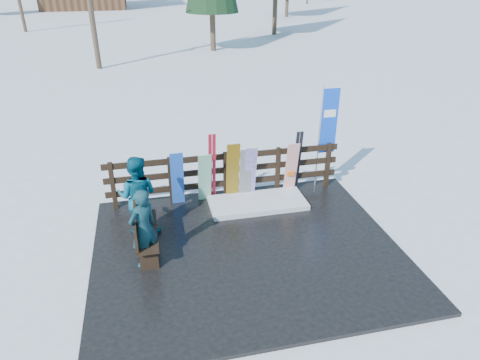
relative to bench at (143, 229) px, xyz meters
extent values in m
plane|color=white|center=(1.98, -0.37, -0.60)|extent=(700.00, 700.00, 0.00)
cube|color=black|center=(1.98, -0.37, -0.56)|extent=(6.00, 5.00, 0.08)
cube|color=black|center=(-0.62, 1.83, 0.06)|extent=(0.10, 0.10, 1.15)
cube|color=black|center=(0.68, 1.83, 0.06)|extent=(0.10, 0.10, 1.15)
cube|color=black|center=(1.98, 1.83, 0.06)|extent=(0.10, 0.10, 1.15)
cube|color=black|center=(3.28, 1.83, 0.06)|extent=(0.10, 0.10, 1.15)
cube|color=black|center=(4.58, 1.83, 0.06)|extent=(0.10, 0.10, 1.15)
cube|color=black|center=(1.98, 1.83, -0.17)|extent=(5.60, 0.05, 0.14)
cube|color=black|center=(1.98, 1.83, 0.18)|extent=(5.60, 0.05, 0.14)
cube|color=black|center=(1.98, 1.83, 0.53)|extent=(5.60, 0.05, 0.14)
cube|color=white|center=(2.63, 1.23, -0.46)|extent=(2.24, 1.00, 0.12)
cube|color=black|center=(0.07, 0.00, -0.07)|extent=(0.40, 1.50, 0.06)
cube|color=black|center=(0.07, -0.60, -0.29)|extent=(0.34, 0.06, 0.45)
cube|color=black|center=(0.07, 0.60, -0.29)|extent=(0.34, 0.06, 0.45)
cube|color=black|center=(-0.11, 0.00, 0.20)|extent=(0.05, 1.50, 0.50)
cube|color=blue|center=(0.83, 1.61, 0.18)|extent=(0.29, 0.33, 1.40)
cube|color=silver|center=(1.45, 1.61, 0.14)|extent=(0.30, 0.38, 1.30)
cube|color=#E7A30B|center=(2.12, 1.61, 0.23)|extent=(0.30, 0.28, 1.49)
cube|color=silver|center=(2.54, 1.61, 0.16)|extent=(0.27, 0.28, 1.35)
cube|color=black|center=(2.41, 1.61, 0.14)|extent=(0.27, 0.24, 1.32)
cube|color=white|center=(3.55, 1.61, 0.16)|extent=(0.29, 0.25, 1.36)
cube|color=#B01527|center=(1.60, 1.68, 0.36)|extent=(0.07, 0.32, 1.74)
cube|color=#B01527|center=(1.69, 1.68, 0.36)|extent=(0.07, 0.32, 1.74)
cube|color=black|center=(3.66, 1.68, 0.29)|extent=(0.08, 0.20, 1.61)
cube|color=black|center=(3.75, 1.68, 0.29)|extent=(0.08, 0.20, 1.61)
cylinder|color=silver|center=(4.31, 1.88, 0.78)|extent=(0.04, 0.04, 2.60)
cube|color=blue|center=(4.53, 1.88, 1.18)|extent=(0.42, 0.02, 1.60)
imported|color=#154A41|center=(0.03, -0.44, 0.28)|extent=(0.69, 0.65, 1.58)
imported|color=#084E64|center=(-0.05, 0.69, 0.35)|extent=(0.99, 0.87, 1.73)
camera|label=1|loc=(0.31, -7.15, 4.56)|focal=32.00mm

